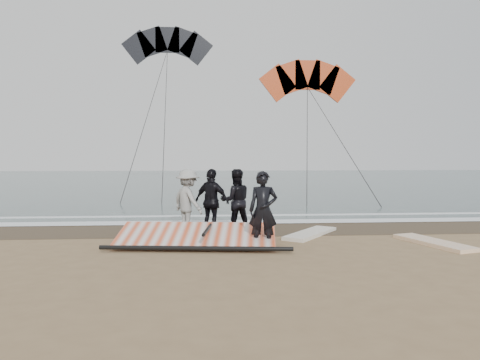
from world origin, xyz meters
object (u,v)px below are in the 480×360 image
at_px(board_white, 434,242).
at_px(board_cream, 310,233).
at_px(man_main, 263,210).
at_px(sail_rig, 194,238).

height_order(board_white, board_cream, board_cream).
height_order(man_main, sail_rig, man_main).
bearing_deg(man_main, sail_rig, 170.02).
distance_m(man_main, sail_rig, 1.95).
distance_m(board_white, board_cream, 3.26).
relative_size(board_cream, sail_rig, 0.53).
relative_size(man_main, board_white, 0.81).
relative_size(man_main, board_cream, 0.79).
height_order(board_white, sail_rig, sail_rig).
distance_m(man_main, board_white, 4.54).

